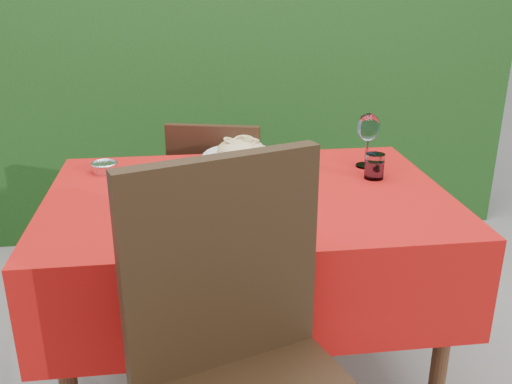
{
  "coord_description": "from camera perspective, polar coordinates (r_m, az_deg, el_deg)",
  "views": [
    {
      "loc": [
        -0.19,
        -1.67,
        1.4
      ],
      "look_at": [
        0.02,
        -0.05,
        0.77
      ],
      "focal_mm": 40.0,
      "sensor_mm": 36.0,
      "label": 1
    }
  ],
  "objects": [
    {
      "name": "pasta_plate",
      "position": [
        2.1,
        -1.51,
        3.9
      ],
      "size": [
        0.29,
        0.29,
        0.08
      ],
      "rotation": [
        0.0,
        0.0,
        0.43
      ],
      "color": "white",
      "rests_on": "dining_table"
    },
    {
      "name": "chair_near",
      "position": [
        1.31,
        -1.09,
        -16.59
      ],
      "size": [
        0.6,
        0.6,
        1.04
      ],
      "rotation": [
        0.0,
        0.0,
        0.33
      ],
      "color": "black",
      "rests_on": "ground"
    },
    {
      "name": "steel_ramekin",
      "position": [
        2.05,
        -14.9,
        2.35
      ],
      "size": [
        0.08,
        0.08,
        0.03
      ],
      "primitive_type": "cylinder",
      "color": "silver",
      "rests_on": "dining_table"
    },
    {
      "name": "chair_far",
      "position": [
        2.46,
        -3.76,
        -0.87
      ],
      "size": [
        0.46,
        0.46,
        0.84
      ],
      "rotation": [
        0.0,
        0.0,
        2.89
      ],
      "color": "black",
      "rests_on": "ground"
    },
    {
      "name": "pizza_plate",
      "position": [
        1.68,
        -1.08,
        -0.73
      ],
      "size": [
        0.34,
        0.34,
        0.06
      ],
      "rotation": [
        0.0,
        0.0,
        0.18
      ],
      "color": "white",
      "rests_on": "dining_table"
    },
    {
      "name": "ground",
      "position": [
        2.19,
        -0.73,
        -18.65
      ],
      "size": [
        60.0,
        60.0,
        0.0
      ],
      "primitive_type": "plane",
      "color": "slate",
      "rests_on": "ground"
    },
    {
      "name": "wine_glass",
      "position": [
        2.05,
        11.16,
        6.15
      ],
      "size": [
        0.08,
        0.08,
        0.19
      ],
      "color": "silver",
      "rests_on": "dining_table"
    },
    {
      "name": "hedge",
      "position": [
        3.26,
        -4.07,
        12.54
      ],
      "size": [
        3.2,
        0.55,
        1.78
      ],
      "color": "black",
      "rests_on": "ground"
    },
    {
      "name": "fork",
      "position": [
        1.81,
        -11.49,
        -0.36
      ],
      "size": [
        0.07,
        0.21,
        0.01
      ],
      "primitive_type": "cube",
      "rotation": [
        0.0,
        0.0,
        0.2
      ],
      "color": "silver",
      "rests_on": "dining_table"
    },
    {
      "name": "water_glass",
      "position": [
        1.96,
        11.75,
        2.43
      ],
      "size": [
        0.07,
        0.07,
        0.09
      ],
      "color": "silver",
      "rests_on": "dining_table"
    },
    {
      "name": "dining_table",
      "position": [
        1.86,
        -0.81,
        -4.4
      ],
      "size": [
        1.26,
        0.86,
        0.75
      ],
      "color": "#462616",
      "rests_on": "ground"
    }
  ]
}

